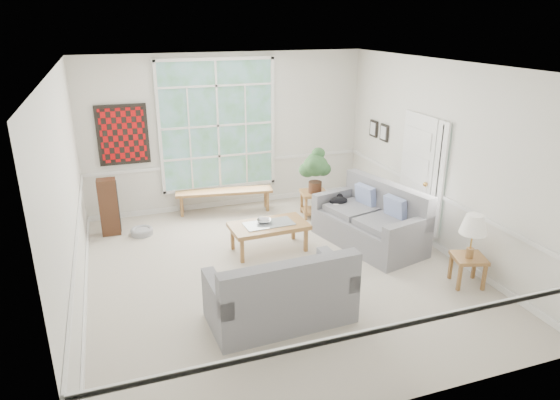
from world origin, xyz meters
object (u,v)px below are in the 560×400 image
object	(u,v)px
loveseat_front	(280,285)
coffee_table	(269,237)
end_table	(314,204)
loveseat_right	(369,216)
side_table	(467,270)

from	to	relation	value
loveseat_front	coffee_table	size ratio (longest dim) A/B	1.42
coffee_table	end_table	size ratio (longest dim) A/B	2.58
loveseat_right	loveseat_front	bearing A→B (deg)	-156.95
coffee_table	side_table	bearing A→B (deg)	-43.15
loveseat_front	side_table	world-z (taller)	loveseat_front
loveseat_front	side_table	bearing A→B (deg)	-4.01
loveseat_front	side_table	xyz separation A→B (m)	(2.79, -0.06, -0.26)
end_table	side_table	distance (m)	3.33
loveseat_right	side_table	xyz separation A→B (m)	(0.67, -1.66, -0.29)
loveseat_front	end_table	world-z (taller)	loveseat_front
coffee_table	end_table	distance (m)	1.74
loveseat_front	coffee_table	world-z (taller)	loveseat_front
loveseat_front	side_table	distance (m)	2.81
coffee_table	loveseat_front	bearing A→B (deg)	-106.55
loveseat_right	side_table	size ratio (longest dim) A/B	4.27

